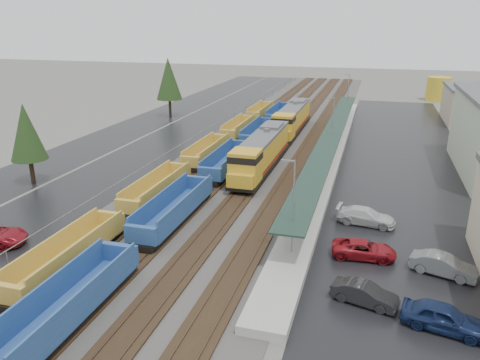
# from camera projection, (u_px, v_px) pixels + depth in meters

# --- Properties ---
(ballast_strip) EXTENTS (20.00, 160.00, 0.08)m
(ballast_strip) POSITION_uv_depth(u_px,v_px,m) (277.00, 135.00, 74.76)
(ballast_strip) COLOR #302D2B
(ballast_strip) RESTS_ON ground
(trackbed) EXTENTS (14.60, 160.00, 0.22)m
(trackbed) POSITION_uv_depth(u_px,v_px,m) (277.00, 135.00, 74.72)
(trackbed) COLOR black
(trackbed) RESTS_ON ground
(west_parking_lot) EXTENTS (10.00, 160.00, 0.02)m
(west_parking_lot) POSITION_uv_depth(u_px,v_px,m) (190.00, 130.00, 78.71)
(west_parking_lot) COLOR black
(west_parking_lot) RESTS_ON ground
(west_road) EXTENTS (9.00, 160.00, 0.02)m
(west_road) POSITION_uv_depth(u_px,v_px,m) (136.00, 126.00, 81.34)
(west_road) COLOR black
(west_road) RESTS_ON ground
(east_commuter_lot) EXTENTS (16.00, 100.00, 0.02)m
(east_commuter_lot) POSITION_uv_depth(u_px,v_px,m) (405.00, 162.00, 60.68)
(east_commuter_lot) COLOR black
(east_commuter_lot) RESTS_ON ground
(station_platform) EXTENTS (3.00, 80.00, 8.00)m
(station_platform) POSITION_uv_depth(u_px,v_px,m) (331.00, 151.00, 62.95)
(station_platform) COLOR #9E9B93
(station_platform) RESTS_ON ground
(chainlink_fence) EXTENTS (0.08, 160.04, 2.02)m
(chainlink_fence) POSITION_uv_depth(u_px,v_px,m) (217.00, 124.00, 75.33)
(chainlink_fence) COLOR gray
(chainlink_fence) RESTS_ON ground
(distant_hills) EXTENTS (301.00, 140.00, 25.20)m
(distant_hills) POSITION_uv_depth(u_px,v_px,m) (452.00, 64.00, 200.01)
(distant_hills) COLOR #485642
(distant_hills) RESTS_ON ground
(tree_west_near) EXTENTS (3.96, 3.96, 9.00)m
(tree_west_near) POSITION_uv_depth(u_px,v_px,m) (26.00, 132.00, 51.40)
(tree_west_near) COLOR #332316
(tree_west_near) RESTS_ON ground
(tree_west_far) EXTENTS (4.84, 4.84, 11.00)m
(tree_west_far) POSITION_uv_depth(u_px,v_px,m) (169.00, 79.00, 87.62)
(tree_west_far) COLOR #332316
(tree_west_far) RESTS_ON ground
(tree_east) EXTENTS (4.40, 4.40, 10.00)m
(tree_east) POSITION_uv_depth(u_px,v_px,m) (477.00, 106.00, 63.50)
(tree_east) COLOR #332316
(tree_east) RESTS_ON ground
(locomotive_lead) EXTENTS (3.09, 20.33, 4.60)m
(locomotive_lead) POSITION_uv_depth(u_px,v_px,m) (261.00, 152.00, 56.17)
(locomotive_lead) COLOR black
(locomotive_lead) RESTS_ON ground
(locomotive_trail) EXTENTS (3.09, 20.33, 4.60)m
(locomotive_trail) POSITION_uv_depth(u_px,v_px,m) (292.00, 119.00, 75.27)
(locomotive_trail) COLOR black
(locomotive_trail) RESTS_ON ground
(well_string_yellow) EXTENTS (2.50, 101.85, 2.21)m
(well_string_yellow) POSITION_uv_depth(u_px,v_px,m) (157.00, 189.00, 47.77)
(well_string_yellow) COLOR gold
(well_string_yellow) RESTS_ON ground
(well_string_blue) EXTENTS (2.75, 93.08, 2.44)m
(well_string_blue) POSITION_uv_depth(u_px,v_px,m) (205.00, 182.00, 49.56)
(well_string_blue) COLOR navy
(well_string_blue) RESTS_ON ground
(storage_tank) EXTENTS (5.32, 5.32, 5.32)m
(storage_tank) POSITION_uv_depth(u_px,v_px,m) (438.00, 89.00, 107.08)
(storage_tank) COLOR gold
(storage_tank) RESTS_ON ground
(parked_car_east_a) EXTENTS (2.54, 4.52, 1.41)m
(parked_car_east_a) POSITION_uv_depth(u_px,v_px,m) (365.00, 294.00, 30.14)
(parked_car_east_a) COLOR black
(parked_car_east_a) RESTS_ON ground
(parked_car_east_b) EXTENTS (2.54, 5.02, 1.36)m
(parked_car_east_b) POSITION_uv_depth(u_px,v_px,m) (364.00, 250.00, 36.05)
(parked_car_east_b) COLOR maroon
(parked_car_east_b) RESTS_ON ground
(parked_car_east_c) EXTENTS (2.72, 5.44, 1.52)m
(parked_car_east_c) POSITION_uv_depth(u_px,v_px,m) (366.00, 216.00, 41.98)
(parked_car_east_c) COLOR silver
(parked_car_east_c) RESTS_ON ground
(parked_car_east_d) EXTENTS (2.90, 5.12, 1.64)m
(parked_car_east_d) POSITION_uv_depth(u_px,v_px,m) (444.00, 317.00, 27.56)
(parked_car_east_d) COLOR #122047
(parked_car_east_d) RESTS_ON ground
(parked_car_east_e) EXTENTS (2.87, 4.85, 1.51)m
(parked_car_east_e) POSITION_uv_depth(u_px,v_px,m) (443.00, 265.00, 33.56)
(parked_car_east_e) COLOR slate
(parked_car_east_e) RESTS_ON ground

